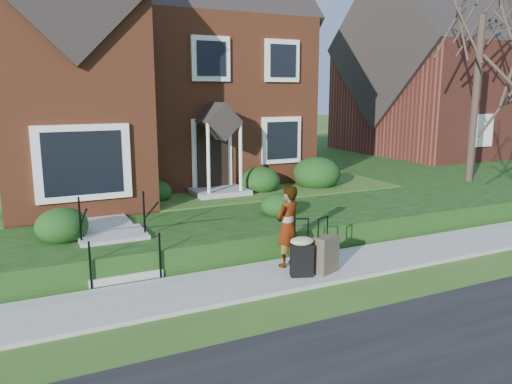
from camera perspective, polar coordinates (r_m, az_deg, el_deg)
ground at (r=9.97m, az=0.99°, el=-10.05°), size 120.00×120.00×0.00m
sidewalk at (r=9.96m, az=0.99°, el=-9.84°), size 60.00×1.60×0.08m
terrace at (r=21.12m, az=-2.62°, el=2.27°), size 44.00×20.00×0.60m
walkway at (r=13.73m, az=-18.07°, el=-1.87°), size 1.20×6.00×0.06m
main_house at (r=18.40m, az=-13.73°, el=16.12°), size 10.40×10.20×9.40m
neighbour_house at (r=27.96m, az=21.16°, el=13.94°), size 9.40×8.00×9.20m
front_steps at (r=10.75m, az=-15.66°, el=-6.20°), size 1.40×2.02×1.50m
foundation_shrubs at (r=14.04m, az=-7.13°, el=0.77°), size 10.23×4.06×1.08m
woman at (r=10.29m, az=3.66°, el=-3.92°), size 0.72×0.59×1.70m
suitcase_black at (r=9.86m, az=5.25°, el=-7.07°), size 0.58×0.53×1.16m
suitcase_olive at (r=10.14m, az=7.97°, el=-7.05°), size 0.59×0.46×1.13m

